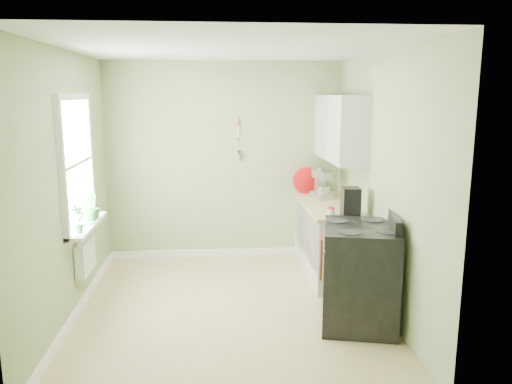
{
  "coord_description": "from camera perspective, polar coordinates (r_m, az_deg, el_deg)",
  "views": [
    {
      "loc": [
        -0.15,
        -5.01,
        2.27
      ],
      "look_at": [
        0.33,
        0.55,
        1.16
      ],
      "focal_mm": 35.0,
      "sensor_mm": 36.0,
      "label": 1
    }
  ],
  "objects": [
    {
      "name": "window",
      "position": [
        5.55,
        -19.88,
        3.08
      ],
      "size": [
        0.06,
        1.14,
        1.44
      ],
      "color": "white",
      "rests_on": "wall_left"
    },
    {
      "name": "upper_cabinets",
      "position": [
        6.33,
        9.57,
        7.24
      ],
      "size": [
        0.35,
        1.4,
        0.8
      ],
      "primitive_type": "cube",
      "color": "silver",
      "rests_on": "wall_right"
    },
    {
      "name": "ceiling",
      "position": [
        5.03,
        -3.34,
        16.2
      ],
      "size": [
        3.2,
        3.6,
        0.02
      ],
      "primitive_type": "cube",
      "color": "white",
      "rests_on": "wall_back"
    },
    {
      "name": "plant_a",
      "position": [
        5.26,
        -19.67,
        -2.87
      ],
      "size": [
        0.17,
        0.19,
        0.3
      ],
      "primitive_type": "imported",
      "rotation": [
        0.0,
        0.0,
        1.1
      ],
      "color": "#2C8032",
      "rests_on": "window_sill"
    },
    {
      "name": "stand_mixer",
      "position": [
        6.64,
        7.52,
        0.78
      ],
      "size": [
        0.28,
        0.36,
        0.4
      ],
      "color": "#B2B2B7",
      "rests_on": "countertop"
    },
    {
      "name": "window_sill",
      "position": [
        5.66,
        -18.72,
        -3.63
      ],
      "size": [
        0.18,
        1.14,
        0.04
      ],
      "primitive_type": "cube",
      "color": "white",
      "rests_on": "wall_left"
    },
    {
      "name": "wall_right",
      "position": [
        5.39,
        14.2,
        1.03
      ],
      "size": [
        0.02,
        3.6,
        2.7
      ],
      "primitive_type": "cube",
      "color": "#8D9E6C",
      "rests_on": "floor"
    },
    {
      "name": "wall_utensils",
      "position": [
        6.84,
        -1.98,
        5.27
      ],
      "size": [
        0.02,
        0.14,
        0.58
      ],
      "color": "#CCBB7D",
      "rests_on": "wall_back"
    },
    {
      "name": "countertop",
      "position": [
        6.33,
        8.33,
        -1.5
      ],
      "size": [
        0.64,
        1.6,
        0.04
      ],
      "primitive_type": "cube",
      "color": "#CCBB7D",
      "rests_on": "base_cabinets"
    },
    {
      "name": "radiator",
      "position": [
        5.71,
        -18.92,
        -6.96
      ],
      "size": [
        0.12,
        0.5,
        0.35
      ],
      "primitive_type": "cube",
      "color": "white",
      "rests_on": "wall_left"
    },
    {
      "name": "wall_left",
      "position": [
        5.3,
        -20.84,
        0.47
      ],
      "size": [
        0.02,
        3.6,
        2.7
      ],
      "primitive_type": "cube",
      "color": "#8D9E6C",
      "rests_on": "floor"
    },
    {
      "name": "base_cabinets",
      "position": [
        6.45,
        8.31,
        -5.45
      ],
      "size": [
        0.6,
        1.6,
        0.87
      ],
      "primitive_type": "cube",
      "color": "silver",
      "rests_on": "floor"
    },
    {
      "name": "kettle",
      "position": [
        6.96,
        5.08,
        0.6
      ],
      "size": [
        0.17,
        0.1,
        0.17
      ],
      "color": "silver",
      "rests_on": "countertop"
    },
    {
      "name": "jar",
      "position": [
        5.73,
        8.55,
        -2.2
      ],
      "size": [
        0.08,
        0.08,
        0.09
      ],
      "color": "#B5AB90",
      "rests_on": "countertop"
    },
    {
      "name": "wall_back",
      "position": [
        6.89,
        -3.65,
        3.5
      ],
      "size": [
        3.2,
        0.02,
        2.7
      ],
      "primitive_type": "cube",
      "color": "#8D9E6C",
      "rests_on": "floor"
    },
    {
      "name": "red_tray",
      "position": [
        6.91,
        5.73,
        1.32
      ],
      "size": [
        0.37,
        0.11,
        0.36
      ],
      "primitive_type": "cylinder",
      "rotation": [
        1.45,
        0.0,
        0.12
      ],
      "color": "#AA0E0E",
      "rests_on": "countertop"
    },
    {
      "name": "floor",
      "position": [
        5.51,
        -3.01,
        -13.27
      ],
      "size": [
        3.2,
        3.6,
        0.02
      ],
      "primitive_type": "cube",
      "color": "tan",
      "rests_on": "ground"
    },
    {
      "name": "coffee_maker",
      "position": [
        5.65,
        10.72,
        -1.26
      ],
      "size": [
        0.2,
        0.22,
        0.34
      ],
      "color": "black",
      "rests_on": "countertop"
    },
    {
      "name": "stove",
      "position": [
        5.1,
        11.79,
        -9.21
      ],
      "size": [
        0.89,
        0.96,
        1.13
      ],
      "color": "black",
      "rests_on": "floor"
    },
    {
      "name": "plant_b",
      "position": [
        5.73,
        -18.44,
        -1.63
      ],
      "size": [
        0.2,
        0.22,
        0.31
      ],
      "primitive_type": "imported",
      "rotation": [
        0.0,
        0.0,
        2.11
      ],
      "color": "#2C8032",
      "rests_on": "window_sill"
    },
    {
      "name": "plant_c",
      "position": [
        5.85,
        -18.16,
        -1.57
      ],
      "size": [
        0.21,
        0.21,
        0.27
      ],
      "primitive_type": "imported",
      "rotation": [
        0.0,
        0.0,
        4.07
      ],
      "color": "#2C8032",
      "rests_on": "window_sill"
    }
  ]
}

